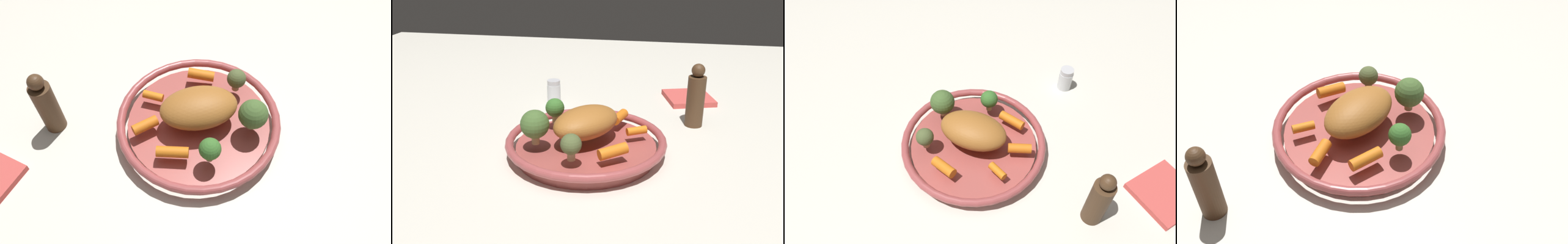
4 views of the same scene
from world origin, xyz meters
TOP-DOWN VIEW (x-y plane):
  - ground_plane at (0.00, 0.00)m, footprint 2.18×2.18m
  - serving_bowl at (0.00, 0.00)m, footprint 0.33×0.33m
  - roast_chicken_piece at (0.00, 0.00)m, footprint 0.17×0.18m
  - baby_carrot_center at (0.02, -0.10)m, footprint 0.06×0.05m
  - baby_carrot_back at (-0.06, -0.09)m, footprint 0.04×0.06m
  - baby_carrot_right at (-0.07, 0.08)m, footprint 0.06×0.05m
  - baby_carrot_left at (-0.10, -0.03)m, footprint 0.05×0.03m
  - broccoli_floret_mid at (0.09, 0.05)m, footprint 0.06×0.06m
  - broccoli_floret_small at (0.08, -0.06)m, footprint 0.04×0.04m
  - broccoli_floret_large at (0.01, 0.11)m, footprint 0.04×0.04m
  - pepper_mill at (-0.23, -0.19)m, footprint 0.04×0.04m

SIDE VIEW (x-z plane):
  - ground_plane at x=0.00m, z-range 0.00..0.00m
  - serving_bowl at x=0.00m, z-range 0.00..0.04m
  - baby_carrot_left at x=-0.10m, z-range 0.04..0.06m
  - baby_carrot_back at x=-0.06m, z-range 0.04..0.06m
  - baby_carrot_center at x=0.02m, z-range 0.04..0.06m
  - baby_carrot_right at x=-0.07m, z-range 0.04..0.07m
  - pepper_mill at x=-0.23m, z-range -0.01..0.15m
  - broccoli_floret_large at x=0.01m, z-range 0.05..0.10m
  - roast_chicken_piece at x=0.00m, z-range 0.04..0.10m
  - broccoli_floret_small at x=0.08m, z-range 0.05..0.10m
  - broccoli_floret_mid at x=0.09m, z-range 0.05..0.12m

